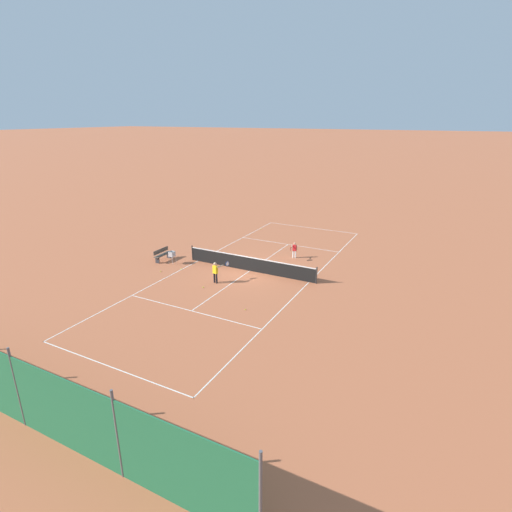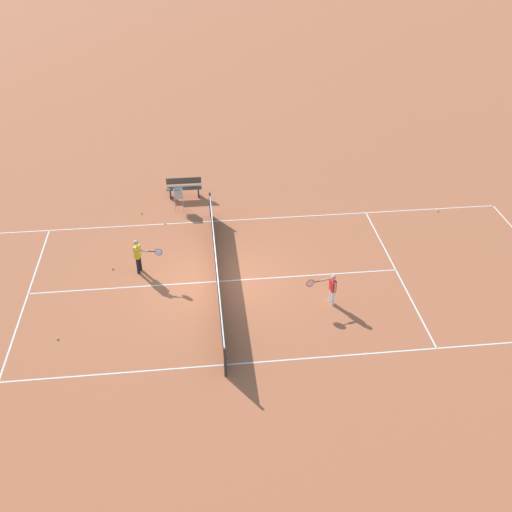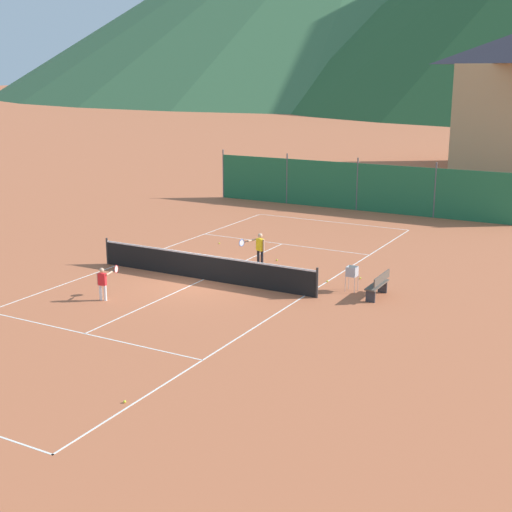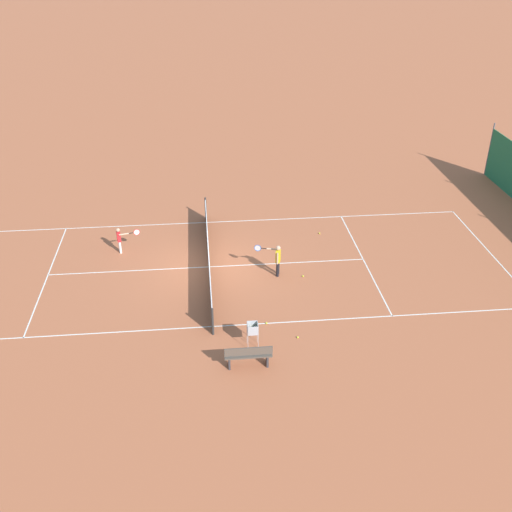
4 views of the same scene
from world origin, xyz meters
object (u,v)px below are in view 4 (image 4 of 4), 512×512
at_px(ball_hopper, 253,330).
at_px(player_near_baseline, 120,238).
at_px(tennis_net, 209,256).
at_px(tennis_ball_far_corner, 303,276).
at_px(tennis_ball_service_box, 319,233).
at_px(tennis_ball_alley_right, 298,337).
at_px(courtside_bench, 248,355).
at_px(tennis_ball_near_corner, 266,323).
at_px(player_far_baseline, 277,258).

bearing_deg(ball_hopper, player_near_baseline, -144.52).
relative_size(tennis_net, tennis_ball_far_corner, 139.09).
bearing_deg(ball_hopper, tennis_ball_service_box, 154.15).
height_order(tennis_ball_service_box, tennis_ball_alley_right, same).
height_order(player_near_baseline, tennis_ball_far_corner, player_near_baseline).
height_order(tennis_net, courtside_bench, tennis_net).
xyz_separation_m(tennis_ball_far_corner, courtside_bench, (5.20, -2.63, 0.42)).
relative_size(tennis_net, courtside_bench, 6.12).
bearing_deg(courtside_bench, tennis_ball_alley_right, 126.09).
bearing_deg(ball_hopper, courtside_bench, -12.44).
xyz_separation_m(tennis_ball_service_box, courtside_bench, (8.78, -3.98, 0.42)).
bearing_deg(tennis_ball_near_corner, player_far_baseline, 166.51).
relative_size(player_far_baseline, courtside_bench, 0.88).
relative_size(ball_hopper, courtside_bench, 0.59).
bearing_deg(tennis_ball_alley_right, ball_hopper, -80.58).
xyz_separation_m(player_far_baseline, tennis_ball_far_corner, (0.26, 1.02, -0.73)).
bearing_deg(courtside_bench, tennis_ball_service_box, 155.62).
xyz_separation_m(tennis_net, player_far_baseline, (0.88, 2.66, 0.27)).
bearing_deg(tennis_ball_far_corner, ball_hopper, -29.94).
relative_size(player_near_baseline, tennis_ball_service_box, 17.15).
bearing_deg(player_far_baseline, tennis_ball_far_corner, 75.65).
bearing_deg(ball_hopper, tennis_ball_near_corner, 152.95).
height_order(tennis_ball_alley_right, ball_hopper, ball_hopper).
height_order(player_near_baseline, tennis_ball_service_box, player_near_baseline).
relative_size(player_far_baseline, ball_hopper, 1.48).
bearing_deg(player_near_baseline, tennis_ball_far_corner, 69.38).
height_order(tennis_net, tennis_ball_service_box, tennis_net).
xyz_separation_m(tennis_ball_near_corner, courtside_bench, (2.21, -0.83, 0.42)).
distance_m(player_near_baseline, ball_hopper, 8.49).
relative_size(tennis_ball_alley_right, courtside_bench, 0.04).
bearing_deg(player_near_baseline, tennis_ball_near_corner, 43.88).
bearing_deg(tennis_ball_near_corner, player_near_baseline, -136.12).
bearing_deg(player_far_baseline, ball_hopper, -17.30).
xyz_separation_m(player_far_baseline, tennis_ball_near_corner, (3.25, -0.78, -0.73)).
xyz_separation_m(player_near_baseline, tennis_ball_near_corner, (5.75, 5.52, -0.63)).
height_order(tennis_ball_service_box, courtside_bench, courtside_bench).
bearing_deg(tennis_ball_service_box, tennis_ball_far_corner, -20.72).
bearing_deg(player_far_baseline, tennis_ball_alley_right, 2.49).
distance_m(tennis_ball_service_box, tennis_ball_far_corner, 3.82).
xyz_separation_m(player_near_baseline, tennis_ball_far_corner, (2.76, 7.32, -0.63)).
distance_m(tennis_net, courtside_bench, 6.43).
relative_size(tennis_ball_service_box, tennis_ball_alley_right, 1.00).
height_order(tennis_ball_near_corner, tennis_ball_far_corner, same).
height_order(tennis_ball_alley_right, courtside_bench, courtside_bench).
relative_size(tennis_net, ball_hopper, 10.31).
relative_size(player_near_baseline, ball_hopper, 1.27).
bearing_deg(tennis_ball_near_corner, courtside_bench, -20.49).
bearing_deg(tennis_ball_service_box, tennis_ball_alley_right, -16.33).
xyz_separation_m(tennis_net, tennis_ball_alley_right, (5.04, 2.84, -0.47)).
relative_size(tennis_net, tennis_ball_near_corner, 139.09).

